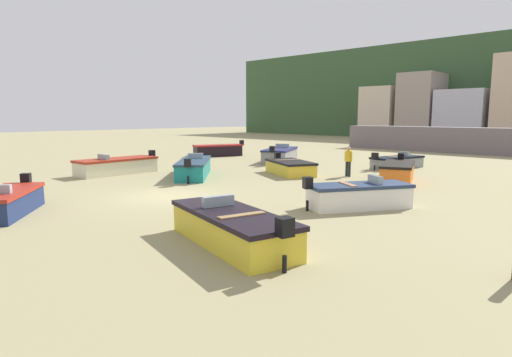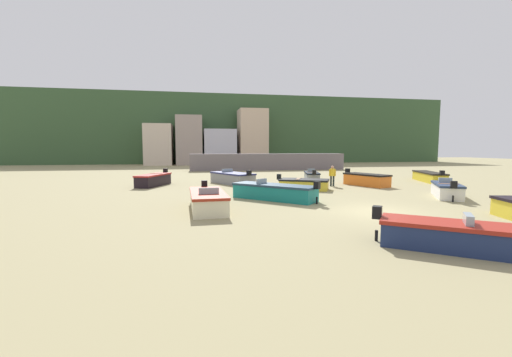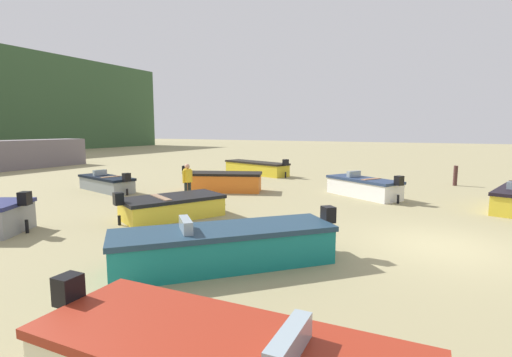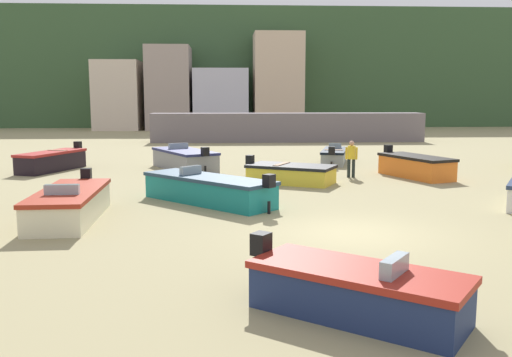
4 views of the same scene
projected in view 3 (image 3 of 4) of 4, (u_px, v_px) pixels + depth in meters
The scene contains 9 objects.
ground_plane at pixel (441, 246), 10.20m from camera, with size 160.00×160.00×0.00m, color #958B61.
boat_teal_1 at pixel (225, 246), 8.72m from camera, with size 4.65×4.62×1.22m.
boat_orange_2 at pixel (224, 182), 19.10m from camera, with size 2.66×4.02×1.28m.
boat_white_3 at pixel (363, 187), 17.61m from camera, with size 3.05×3.80×1.18m.
boat_yellow_4 at pixel (172, 207), 13.48m from camera, with size 3.88×3.12×1.08m.
boat_yellow_6 at pixel (256, 168), 26.19m from camera, with size 2.92×5.40×1.19m.
boat_grey_7 at pixel (107, 183), 19.24m from camera, with size 2.11×4.06×1.06m.
mooring_post_near_water at pixel (455, 176), 20.99m from camera, with size 0.22×0.22×1.11m, color #462827.
beach_walker_distant at pixel (187, 179), 16.56m from camera, with size 0.54×0.41×1.62m.
Camera 3 is at (-11.05, -0.04, 3.15)m, focal length 26.67 mm.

